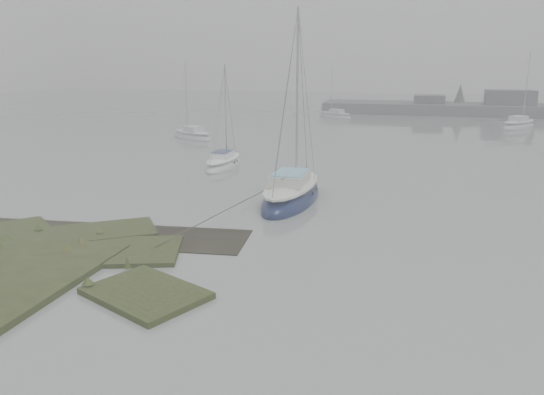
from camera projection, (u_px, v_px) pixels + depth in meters
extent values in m
plane|color=slate|center=(313.00, 145.00, 44.75)|extent=(160.00, 160.00, 0.00)
cube|color=#424247|center=(429.00, 103.00, 70.95)|extent=(4.00, 3.00, 2.20)
cube|color=#424247|center=(510.00, 102.00, 68.38)|extent=(6.00, 3.00, 3.00)
cone|color=#384238|center=(460.00, 97.00, 71.63)|extent=(2.00, 2.00, 3.50)
ellipsoid|color=#0D163B|center=(292.00, 199.00, 26.95)|extent=(2.62, 7.32, 1.76)
ellipsoid|color=silver|center=(292.00, 185.00, 26.77)|extent=(2.12, 6.37, 0.50)
cube|color=silver|center=(290.00, 178.00, 26.38)|extent=(1.63, 2.53, 0.52)
cube|color=#74B3CA|center=(290.00, 172.00, 26.30)|extent=(1.52, 2.32, 0.08)
cylinder|color=#939399|center=(297.00, 94.00, 26.51)|extent=(0.11, 0.11, 8.27)
cylinder|color=#939399|center=(289.00, 173.00, 26.11)|extent=(0.19, 2.90, 0.09)
ellipsoid|color=silver|center=(224.00, 166.00, 35.53)|extent=(1.70, 5.14, 1.25)
ellipsoid|color=white|center=(223.00, 159.00, 35.41)|extent=(1.36, 4.48, 0.35)
cube|color=white|center=(222.00, 155.00, 35.12)|extent=(1.11, 1.76, 0.37)
cube|color=#16234E|center=(222.00, 152.00, 35.07)|extent=(1.03, 1.62, 0.06)
cylinder|color=#939399|center=(226.00, 110.00, 35.23)|extent=(0.08, 0.08, 5.87)
cylinder|color=#939399|center=(221.00, 152.00, 34.94)|extent=(0.07, 2.05, 0.07)
ellipsoid|color=silver|center=(192.00, 138.00, 48.67)|extent=(5.43, 4.32, 1.29)
ellipsoid|color=silver|center=(192.00, 132.00, 48.54)|extent=(4.66, 3.66, 0.36)
cube|color=silver|center=(193.00, 129.00, 48.30)|extent=(2.15, 1.94, 0.38)
cube|color=silver|center=(193.00, 126.00, 48.25)|extent=(1.98, 1.79, 0.06)
cylinder|color=#939399|center=(186.00, 95.00, 48.20)|extent=(0.08, 0.08, 6.08)
cylinder|color=#939399|center=(194.00, 127.00, 48.14)|extent=(1.83, 1.19, 0.07)
ellipsoid|color=#ACB2B6|center=(519.00, 127.00, 56.30)|extent=(4.96, 6.05, 1.45)
ellipsoid|color=white|center=(519.00, 122.00, 56.16)|extent=(4.20, 5.20, 0.41)
cube|color=white|center=(519.00, 118.00, 55.90)|extent=(2.20, 2.41, 0.43)
cube|color=silver|center=(519.00, 116.00, 55.84)|extent=(2.04, 2.22, 0.07)
cylinder|color=#939399|center=(527.00, 86.00, 55.72)|extent=(0.09, 0.09, 6.83)
cylinder|color=#939399|center=(518.00, 116.00, 55.73)|extent=(1.40, 2.03, 0.08)
ellipsoid|color=silver|center=(335.00, 117.00, 66.62)|extent=(5.06, 3.94, 1.20)
ellipsoid|color=silver|center=(335.00, 113.00, 66.50)|extent=(4.35, 3.34, 0.34)
cube|color=silver|center=(336.00, 111.00, 66.27)|extent=(1.99, 1.78, 0.35)
cube|color=silver|center=(336.00, 109.00, 66.23)|extent=(1.84, 1.65, 0.06)
cylinder|color=#939399|center=(332.00, 88.00, 66.17)|extent=(0.08, 0.08, 5.64)
cylinder|color=#939399|center=(337.00, 109.00, 66.13)|extent=(1.72, 1.08, 0.06)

